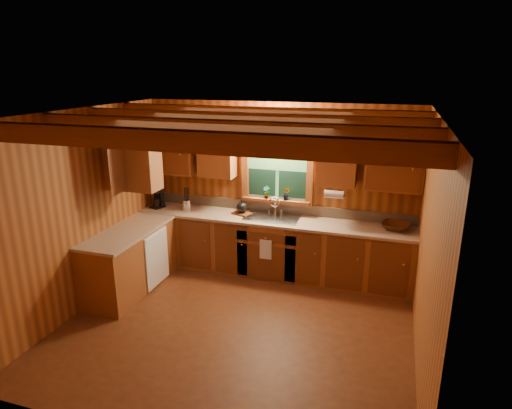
{
  "coord_description": "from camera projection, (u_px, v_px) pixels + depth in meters",
  "views": [
    {
      "loc": [
        1.69,
        -4.53,
        3.07
      ],
      "look_at": [
        0.0,
        0.8,
        1.35
      ],
      "focal_mm": 31.15,
      "sensor_mm": 36.0,
      "label": 1
    }
  ],
  "objects": [
    {
      "name": "wall_sconce",
      "position": [
        276.0,
        133.0,
        6.47
      ],
      "size": [
        0.45,
        0.21,
        0.17
      ],
      "color": "black",
      "rests_on": "room"
    },
    {
      "name": "dishwasher_panel",
      "position": [
        157.0,
        258.0,
        6.43
      ],
      "size": [
        0.02,
        0.6,
        0.8
      ],
      "primitive_type": "cube",
      "color": "white",
      "rests_on": "base_cabinets"
    },
    {
      "name": "room",
      "position": [
        235.0,
        228.0,
        5.13
      ],
      "size": [
        4.2,
        4.2,
        4.2
      ],
      "color": "#5D2F16",
      "rests_on": "ground"
    },
    {
      "name": "base_cabinets",
      "position": [
        235.0,
        251.0,
        6.7
      ],
      "size": [
        4.2,
        2.22,
        0.86
      ],
      "color": "brown",
      "rests_on": "ground"
    },
    {
      "name": "utensil_crock",
      "position": [
        187.0,
        204.0,
        7.07
      ],
      "size": [
        0.13,
        0.13,
        0.37
      ],
      "rotation": [
        0.0,
        0.0,
        0.26
      ],
      "color": "silver",
      "rests_on": "countertop"
    },
    {
      "name": "cutting_board",
      "position": [
        242.0,
        213.0,
        6.89
      ],
      "size": [
        0.33,
        0.28,
        0.02
      ],
      "primitive_type": "cube",
      "rotation": [
        0.0,
        0.0,
        -0.37
      ],
      "color": "#623015",
      "rests_on": "countertop"
    },
    {
      "name": "wicker_basket",
      "position": [
        396.0,
        226.0,
        6.22
      ],
      "size": [
        0.45,
        0.45,
        0.09
      ],
      "primitive_type": "imported",
      "rotation": [
        0.0,
        0.0,
        -0.2
      ],
      "color": "#48230C",
      "rests_on": "countertop"
    },
    {
      "name": "upper_cabinets",
      "position": [
        232.0,
        157.0,
        6.43
      ],
      "size": [
        4.19,
        1.77,
        0.78
      ],
      "color": "brown",
      "rests_on": "room"
    },
    {
      "name": "window",
      "position": [
        277.0,
        174.0,
        6.77
      ],
      "size": [
        1.12,
        0.08,
        1.0
      ],
      "color": "brown",
      "rests_on": "room"
    },
    {
      "name": "potted_plant_right",
      "position": [
        286.0,
        194.0,
        6.75
      ],
      "size": [
        0.13,
        0.12,
        0.2
      ],
      "primitive_type": "imported",
      "rotation": [
        0.0,
        0.0,
        -0.39
      ],
      "color": "#623015",
      "rests_on": "window_sill"
    },
    {
      "name": "sink",
      "position": [
        272.0,
        221.0,
        6.72
      ],
      "size": [
        0.82,
        0.48,
        0.43
      ],
      "color": "silver",
      "rests_on": "countertop"
    },
    {
      "name": "ceiling_beams",
      "position": [
        234.0,
        124.0,
        4.78
      ],
      "size": [
        4.2,
        2.54,
        0.18
      ],
      "color": "brown",
      "rests_on": "room"
    },
    {
      "name": "potted_plant_left",
      "position": [
        266.0,
        192.0,
        6.83
      ],
      "size": [
        0.11,
        0.08,
        0.2
      ],
      "primitive_type": "imported",
      "rotation": [
        0.0,
        0.0,
        -0.11
      ],
      "color": "#623015",
      "rests_on": "window_sill"
    },
    {
      "name": "teakettle",
      "position": [
        242.0,
        207.0,
        6.86
      ],
      "size": [
        0.16,
        0.16,
        0.21
      ],
      "rotation": [
        0.0,
        0.0,
        0.41
      ],
      "color": "black",
      "rests_on": "cutting_board"
    },
    {
      "name": "paper_towel_roll",
      "position": [
        334.0,
        194.0,
        6.24
      ],
      "size": [
        0.27,
        0.11,
        0.11
      ],
      "primitive_type": "cylinder",
      "rotation": [
        0.0,
        1.57,
        0.0
      ],
      "color": "white",
      "rests_on": "upper_cabinets"
    },
    {
      "name": "dish_towel",
      "position": [
        266.0,
        250.0,
        6.52
      ],
      "size": [
        0.18,
        0.01,
        0.3
      ],
      "primitive_type": "cube",
      "color": "white",
      "rests_on": "base_cabinets"
    },
    {
      "name": "window_sill",
      "position": [
        276.0,
        200.0,
        6.84
      ],
      "size": [
        1.06,
        0.14,
        0.04
      ],
      "primitive_type": "cube",
      "color": "brown",
      "rests_on": "room"
    },
    {
      "name": "coffee_maker",
      "position": [
        158.0,
        198.0,
        7.19
      ],
      "size": [
        0.17,
        0.22,
        0.3
      ],
      "rotation": [
        0.0,
        0.0,
        -0.31
      ],
      "color": "black",
      "rests_on": "countertop"
    },
    {
      "name": "backsplash",
      "position": [
        277.0,
        208.0,
        6.94
      ],
      "size": [
        4.2,
        0.02,
        0.16
      ],
      "primitive_type": "cube",
      "color": "tan",
      "rests_on": "room"
    },
    {
      "name": "countertop",
      "position": [
        235.0,
        223.0,
        6.57
      ],
      "size": [
        4.2,
        2.24,
        0.04
      ],
      "color": "tan",
      "rests_on": "base_cabinets"
    }
  ]
}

